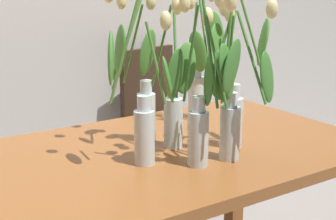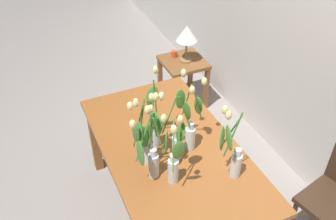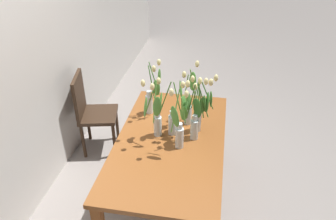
% 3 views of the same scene
% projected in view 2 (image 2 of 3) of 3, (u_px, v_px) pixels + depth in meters
% --- Properties ---
extents(ground_plane, '(18.00, 18.00, 0.00)m').
position_uv_depth(ground_plane, '(171.00, 213.00, 3.07)').
color(ground_plane, gray).
extents(room_wall_rear, '(9.00, 0.10, 2.70)m').
position_uv_depth(room_wall_rear, '(335.00, 34.00, 2.65)').
color(room_wall_rear, beige).
rests_on(room_wall_rear, ground).
extents(dining_table, '(1.60, 0.90, 0.74)m').
position_uv_depth(dining_table, '(171.00, 157.00, 2.67)').
color(dining_table, brown).
rests_on(dining_table, ground).
extents(tulip_vase_0, '(0.19, 0.23, 0.56)m').
position_uv_depth(tulip_vase_0, '(146.00, 140.00, 2.37)').
color(tulip_vase_0, silver).
rests_on(tulip_vase_0, dining_table).
extents(tulip_vase_1, '(0.24, 0.26, 0.54)m').
position_uv_depth(tulip_vase_1, '(151.00, 151.00, 2.29)').
color(tulip_vase_1, silver).
rests_on(tulip_vase_1, dining_table).
extents(tulip_vase_2, '(0.13, 0.26, 0.54)m').
position_uv_depth(tulip_vase_2, '(176.00, 136.00, 2.44)').
color(tulip_vase_2, silver).
rests_on(tulip_vase_2, dining_table).
extents(tulip_vase_3, '(0.23, 0.16, 0.57)m').
position_uv_depth(tulip_vase_3, '(175.00, 160.00, 2.25)').
color(tulip_vase_3, silver).
rests_on(tulip_vase_3, dining_table).
extents(tulip_vase_4, '(0.27, 0.15, 0.58)m').
position_uv_depth(tulip_vase_4, '(155.00, 125.00, 2.53)').
color(tulip_vase_4, silver).
rests_on(tulip_vase_4, dining_table).
extents(tulip_vase_5, '(0.18, 0.16, 0.56)m').
position_uv_depth(tulip_vase_5, '(233.00, 155.00, 2.30)').
color(tulip_vase_5, silver).
rests_on(tulip_vase_5, dining_table).
extents(tulip_vase_6, '(0.19, 0.19, 0.57)m').
position_uv_depth(tulip_vase_6, '(190.00, 125.00, 2.52)').
color(tulip_vase_6, silver).
rests_on(tulip_vase_6, dining_table).
extents(side_table, '(0.44, 0.44, 0.55)m').
position_uv_depth(side_table, '(183.00, 70.00, 4.00)').
color(side_table, brown).
rests_on(side_table, ground).
extents(table_lamp, '(0.22, 0.22, 0.40)m').
position_uv_depth(table_lamp, '(187.00, 34.00, 3.73)').
color(table_lamp, olive).
rests_on(table_lamp, side_table).
extents(pillar_candle, '(0.06, 0.06, 0.07)m').
position_uv_depth(pillar_candle, '(174.00, 54.00, 3.96)').
color(pillar_candle, '#CC4C23').
rests_on(pillar_candle, side_table).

